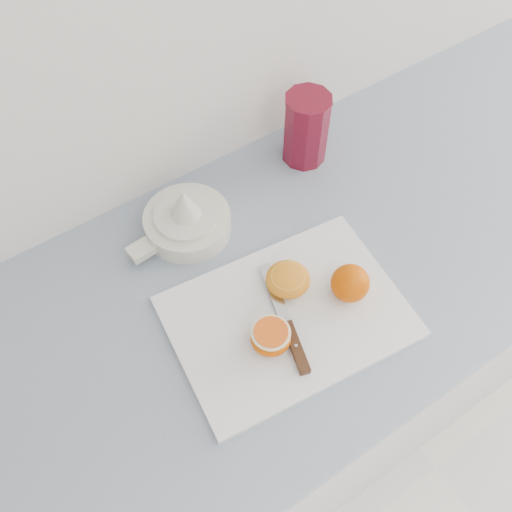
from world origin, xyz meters
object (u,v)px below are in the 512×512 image
object	(u,v)px
citrus_juicer	(186,220)
half_orange	(271,337)
counter	(304,352)
red_tumbler	(306,131)
cutting_board	(288,317)

from	to	relation	value
citrus_juicer	half_orange	bearing A→B (deg)	-91.31
counter	half_orange	bearing A→B (deg)	-150.68
half_orange	red_tumbler	size ratio (longest dim) A/B	0.44
citrus_juicer	counter	bearing A→B (deg)	-44.73
counter	half_orange	world-z (taller)	half_orange
citrus_juicer	red_tumbler	bearing A→B (deg)	6.37
red_tumbler	citrus_juicer	bearing A→B (deg)	-173.63
cutting_board	red_tumbler	bearing A→B (deg)	49.47
counter	cutting_board	world-z (taller)	cutting_board
counter	citrus_juicer	bearing A→B (deg)	135.27
cutting_board	half_orange	size ratio (longest dim) A/B	5.91
cutting_board	red_tumbler	distance (m)	0.38
cutting_board	citrus_juicer	distance (m)	0.26
half_orange	citrus_juicer	size ratio (longest dim) A/B	0.32
counter	cutting_board	size ratio (longest dim) A/B	6.55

